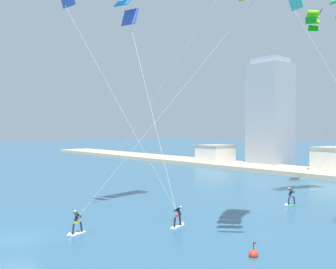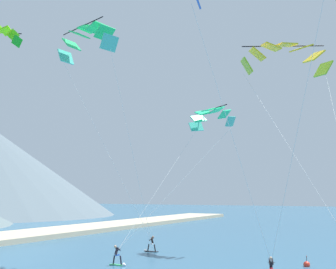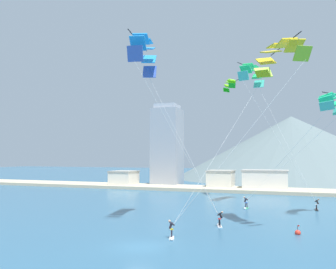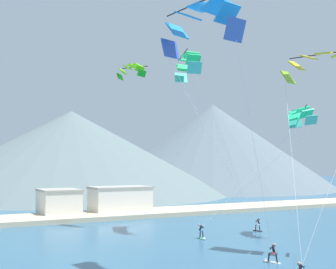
{
  "view_description": "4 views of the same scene",
  "coord_description": "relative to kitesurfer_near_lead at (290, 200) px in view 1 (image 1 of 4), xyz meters",
  "views": [
    {
      "loc": [
        25.87,
        -8.62,
        7.45
      ],
      "look_at": [
        -1.77,
        15.01,
        6.9
      ],
      "focal_mm": 40.0,
      "sensor_mm": 36.0,
      "label": 1
    },
    {
      "loc": [
        -29.21,
        1.83,
        6.21
      ],
      "look_at": [
        3.12,
        17.71,
        10.73
      ],
      "focal_mm": 50.0,
      "sensor_mm": 36.0,
      "label": 2
    },
    {
      "loc": [
        11.74,
        -25.41,
        7.43
      ],
      "look_at": [
        -1.75,
        12.09,
        10.26
      ],
      "focal_mm": 35.0,
      "sensor_mm": 36.0,
      "label": 3
    },
    {
      "loc": [
        -22.75,
        -21.92,
        8.83
      ],
      "look_at": [
        -3.78,
        13.67,
        11.18
      ],
      "focal_mm": 50.0,
      "sensor_mm": 36.0,
      "label": 4
    }
  ],
  "objects": [
    {
      "name": "ground_plane",
      "position": [
        -6.05,
        -23.89,
        -0.57
      ],
      "size": [
        400.0,
        400.0,
        0.0
      ],
      "primitive_type": "plane",
      "color": "#2D5B7A"
    },
    {
      "name": "shore_building_promenade_mid",
      "position": [
        -33.44,
        26.16,
        1.48
      ],
      "size": [
        5.97,
        6.63,
        4.08
      ],
      "color": "silver",
      "rests_on": "ground"
    },
    {
      "name": "race_marker_buoy",
      "position": [
        6.6,
        -14.67,
        -0.41
      ],
      "size": [
        0.56,
        0.56,
        1.02
      ],
      "color": "red",
      "rests_on": "ground"
    },
    {
      "name": "parafoil_kite_distant_high_outer",
      "position": [
        -3.83,
        11.49,
        20.62
      ],
      "size": [
        3.41,
        4.5,
        1.96
      ],
      "color": "#15AB1B"
    },
    {
      "name": "shore_building_harbour_front",
      "position": [
        -8.9,
        28.6,
        1.67
      ],
      "size": [
        6.05,
        7.02,
        4.46
      ],
      "color": "silver",
      "rests_on": "ground"
    },
    {
      "name": "kitesurfer_near_trail",
      "position": [
        -1.26,
        -13.36,
        -0.06
      ],
      "size": [
        0.89,
        1.78,
        1.72
      ],
      "color": "white",
      "rests_on": "ground"
    },
    {
      "name": "kitesurfer_mid_center",
      "position": [
        -4.35,
        -20.48,
        -0.04
      ],
      "size": [
        0.93,
        1.78,
        1.77
      ],
      "color": "white",
      "rests_on": "ground"
    },
    {
      "name": "highrise_tower",
      "position": [
        -23.51,
        31.29,
        9.94
      ],
      "size": [
        7.0,
        7.0,
        21.43
      ],
      "color": "#999EA8",
      "rests_on": "ground"
    },
    {
      "name": "kitesurfer_near_lead",
      "position": [
        0.0,
        0.0,
        0.0
      ],
      "size": [
        0.73,
        1.78,
        1.8
      ],
      "color": "#33B266",
      "rests_on": "ground"
    }
  ]
}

